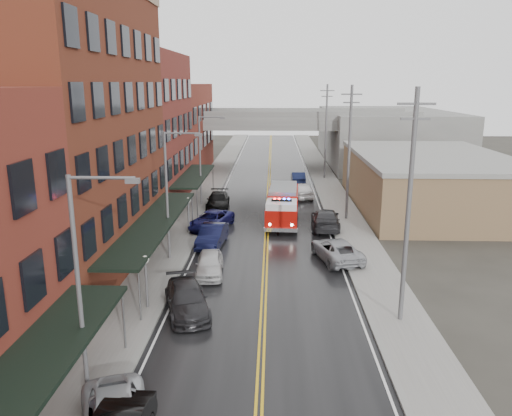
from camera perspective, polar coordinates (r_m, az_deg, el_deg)
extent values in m
cube|color=black|center=(41.01, 1.22, -3.11)|extent=(11.00, 160.00, 0.02)
cube|color=slate|center=(41.72, -8.87, -2.89)|extent=(3.00, 160.00, 0.15)
cube|color=slate|center=(41.56, 11.35, -3.07)|extent=(3.00, 160.00, 0.15)
cube|color=gray|center=(41.44, -6.63, -2.93)|extent=(0.30, 160.00, 0.15)
cube|color=gray|center=(41.32, 9.09, -3.07)|extent=(0.30, 160.00, 0.15)
cube|color=#5B2618|center=(35.13, -21.34, 8.01)|extent=(9.00, 20.00, 18.00)
cube|color=maroon|center=(51.75, -13.64, 8.57)|extent=(9.00, 15.00, 15.00)
cube|color=maroon|center=(68.84, -9.71, 8.80)|extent=(9.00, 20.00, 12.00)
cube|color=olive|center=(52.46, 19.16, 2.73)|extent=(14.00, 22.00, 5.00)
cube|color=slate|center=(81.50, 14.50, 7.94)|extent=(18.00, 30.00, 8.00)
cube|color=black|center=(17.91, -26.18, -18.27)|extent=(2.60, 16.00, 0.18)
cylinder|color=slate|center=(24.32, -14.87, -12.40)|extent=(0.10, 0.10, 3.00)
cube|color=black|center=(34.38, -11.52, -1.62)|extent=(2.60, 18.00, 0.18)
cylinder|color=slate|center=(26.75, -13.16, -9.77)|extent=(0.10, 0.10, 3.00)
cylinder|color=slate|center=(42.68, -7.30, -0.45)|extent=(0.10, 0.10, 3.00)
cube|color=black|center=(51.13, -7.06, 3.70)|extent=(2.60, 13.00, 0.18)
cylinder|color=slate|center=(45.37, -6.74, 0.44)|extent=(0.10, 0.10, 3.00)
cylinder|color=slate|center=(57.18, -4.94, 3.33)|extent=(0.10, 0.10, 3.00)
cylinder|color=#59595B|center=(28.22, -12.42, -8.65)|extent=(0.14, 0.14, 2.80)
sphere|color=silver|center=(27.68, -12.58, -5.78)|extent=(0.44, 0.44, 0.44)
cylinder|color=#59595B|center=(41.19, -7.71, -1.15)|extent=(0.14, 0.14, 2.80)
sphere|color=silver|center=(40.83, -7.78, 0.88)|extent=(0.44, 0.44, 0.44)
cylinder|color=#59595B|center=(20.15, -19.58, -9.10)|extent=(0.18, 0.18, 9.00)
cylinder|color=#59595B|center=(18.49, -17.23, 3.32)|extent=(2.40, 0.12, 0.12)
cube|color=#59595B|center=(18.18, -13.93, 3.04)|extent=(0.50, 0.22, 0.18)
cylinder|color=#59595B|center=(34.80, -10.14, 1.18)|extent=(0.18, 0.18, 9.00)
cylinder|color=#59595B|center=(33.87, -8.46, 8.45)|extent=(2.40, 0.12, 0.12)
cube|color=#59595B|center=(33.70, -6.59, 8.31)|extent=(0.50, 0.22, 0.18)
cylinder|color=#59595B|center=(50.29, -6.41, 5.28)|extent=(0.18, 0.18, 9.00)
cylinder|color=#59595B|center=(49.64, -5.15, 10.31)|extent=(2.40, 0.12, 0.12)
cube|color=#59595B|center=(49.53, -3.87, 10.21)|extent=(0.50, 0.22, 0.18)
cylinder|color=#59595B|center=(25.84, 17.02, -0.31)|extent=(0.24, 0.24, 12.00)
cube|color=#59595B|center=(25.11, 17.88, 11.26)|extent=(1.80, 0.12, 0.12)
cube|color=#59595B|center=(25.15, 17.76, 9.67)|extent=(1.40, 0.12, 0.12)
cylinder|color=#59595B|center=(45.10, 10.58, 6.04)|extent=(0.24, 0.24, 12.00)
cube|color=#59595B|center=(44.69, 10.89, 12.65)|extent=(1.80, 0.12, 0.12)
cube|color=#59595B|center=(44.71, 10.85, 11.75)|extent=(1.40, 0.12, 0.12)
cylinder|color=#59595B|center=(64.81, 7.99, 8.54)|extent=(0.24, 0.24, 12.00)
cube|color=#59595B|center=(64.53, 8.15, 13.14)|extent=(1.80, 0.12, 0.12)
cube|color=#59595B|center=(64.54, 8.13, 12.52)|extent=(1.40, 0.12, 0.12)
cube|color=slate|center=(71.37, 1.59, 9.78)|extent=(40.00, 10.00, 1.50)
cube|color=slate|center=(72.66, -7.20, 6.78)|extent=(1.60, 8.00, 6.00)
cube|color=slate|center=(72.52, 10.35, 6.65)|extent=(1.60, 8.00, 6.00)
cube|color=#9F0D07|center=(45.56, 3.13, 0.75)|extent=(2.94, 5.93, 2.21)
cube|color=#9F0D07|center=(41.66, 2.93, -0.98)|extent=(2.78, 2.88, 1.58)
cube|color=silver|center=(41.40, 2.95, 0.43)|extent=(2.63, 2.66, 0.53)
cube|color=black|center=(41.78, 2.94, -0.49)|extent=(2.74, 1.83, 0.84)
cube|color=slate|center=(45.29, 3.15, 2.30)|extent=(2.66, 5.49, 0.32)
cube|color=black|center=(41.32, 2.95, 0.90)|extent=(1.70, 0.39, 0.15)
sphere|color=#FF0C0C|center=(41.32, 2.15, 1.03)|extent=(0.21, 0.21, 0.21)
sphere|color=#1933FF|center=(41.28, 3.76, 0.99)|extent=(0.21, 0.21, 0.21)
cylinder|color=black|center=(41.83, 1.32, -2.03)|extent=(1.07, 0.42, 1.05)
cylinder|color=black|center=(41.75, 4.50, -2.10)|extent=(1.07, 0.42, 1.05)
cylinder|color=black|center=(45.37, 1.63, -0.73)|extent=(1.07, 0.42, 1.05)
cylinder|color=black|center=(45.30, 4.55, -0.80)|extent=(1.07, 0.42, 1.05)
cylinder|color=black|center=(47.92, 1.82, 0.07)|extent=(1.07, 0.42, 1.05)
cylinder|color=black|center=(47.85, 4.59, 0.01)|extent=(1.07, 0.42, 1.05)
imported|color=#242326|center=(27.75, -7.92, -10.30)|extent=(3.50, 5.58, 1.51)
imported|color=beige|center=(32.70, -5.34, -6.39)|extent=(2.05, 4.44, 1.47)
imported|color=black|center=(38.37, -5.01, -3.14)|extent=(2.19, 5.06, 1.62)
imported|color=#151651|center=(42.81, -5.13, -1.40)|extent=(3.98, 5.85, 1.49)
imported|color=black|center=(49.75, -4.37, 0.85)|extent=(2.32, 5.36, 1.53)
imported|color=#989BA0|center=(35.60, 9.19, -4.75)|extent=(3.72, 5.88, 1.51)
imported|color=#29282B|center=(43.08, 7.93, -1.25)|extent=(2.68, 5.91, 1.68)
imported|color=white|center=(54.35, 5.22, 2.04)|extent=(2.83, 5.18, 1.67)
imported|color=black|center=(61.86, 4.83, 3.46)|extent=(1.67, 4.64, 1.52)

